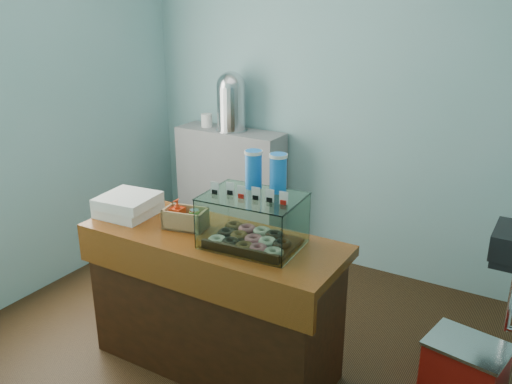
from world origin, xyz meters
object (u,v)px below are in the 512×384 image
Objects in this scene: red_cooler at (464,371)px; display_case at (255,216)px; counter at (214,301)px; coffee_urn at (231,100)px.

display_case is at bearing -149.47° from red_cooler.
red_cooler is (1.42, 0.46, -0.27)m from counter.
coffee_urn reaches higher than display_case.
coffee_urn reaches higher than red_cooler.
counter is at bearing -174.98° from display_case.
display_case is 1.16× the size of red_cooler.
coffee_urn is 2.81m from red_cooler.
display_case is 1.50m from red_cooler.
red_cooler is at bearing 16.04° from display_case.
counter reaches higher than red_cooler.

